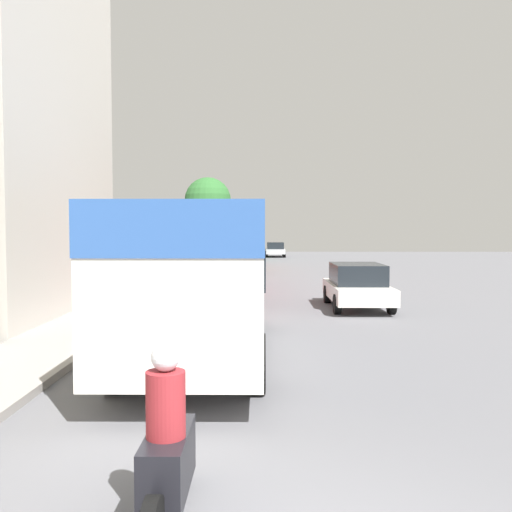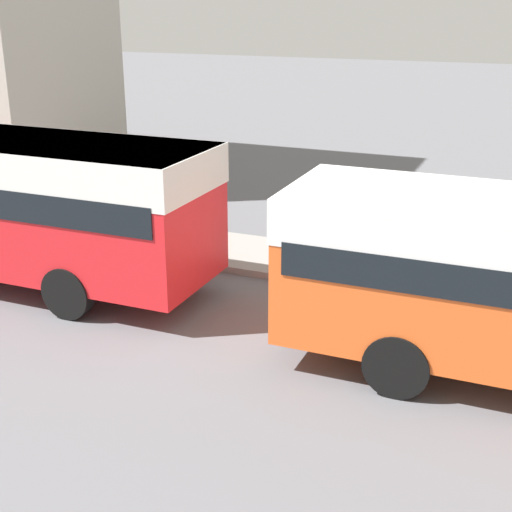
% 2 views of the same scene
% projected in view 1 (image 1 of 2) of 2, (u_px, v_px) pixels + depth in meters
% --- Properties ---
extents(bus_lead, '(2.66, 9.39, 3.14)m').
position_uv_depth(bus_lead, '(203.00, 261.00, 12.30)').
color(bus_lead, silver).
rests_on(bus_lead, ground_plane).
extents(bus_following, '(2.55, 11.36, 3.01)m').
position_uv_depth(bus_following, '(223.00, 246.00, 24.76)').
color(bus_following, red).
rests_on(bus_following, ground_plane).
extents(bus_third_in_line, '(2.60, 10.59, 2.84)m').
position_uv_depth(bus_third_in_line, '(241.00, 241.00, 37.67)').
color(bus_third_in_line, '#EA5B23').
rests_on(bus_third_in_line, ground_plane).
extents(bus_rear, '(2.61, 9.09, 2.97)m').
position_uv_depth(bus_rear, '(243.00, 236.00, 50.94)').
color(bus_rear, '#2D8447').
rests_on(bus_rear, ground_plane).
extents(motorcycle_behind_lead, '(0.38, 2.24, 1.73)m').
position_uv_depth(motorcycle_behind_lead, '(167.00, 454.00, 5.23)').
color(motorcycle_behind_lead, black).
rests_on(motorcycle_behind_lead, ground_plane).
extents(car_crossing, '(1.95, 4.37, 1.52)m').
position_uv_depth(car_crossing, '(357.00, 285.00, 19.43)').
color(car_crossing, silver).
rests_on(car_crossing, ground_plane).
extents(car_far_curb, '(1.82, 3.98, 1.36)m').
position_uv_depth(car_far_curb, '(275.00, 249.00, 53.02)').
color(car_far_curb, '#B7B7BC').
rests_on(car_far_curb, ground_plane).
extents(street_tree, '(4.29, 4.29, 7.21)m').
position_uv_depth(street_tree, '(208.00, 201.00, 52.59)').
color(street_tree, brown).
rests_on(street_tree, sidewalk).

